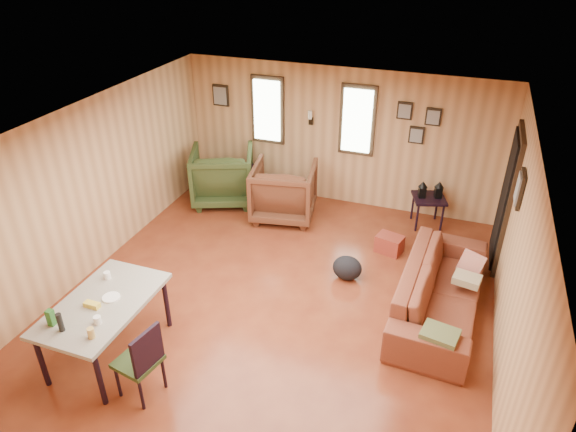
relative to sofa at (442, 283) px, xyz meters
name	(u,v)px	position (x,y,z in m)	size (l,w,h in m)	color
room	(297,212)	(-1.88, -0.16, 0.74)	(5.54, 6.04, 2.44)	brown
sofa	(442,283)	(0.00, 0.00, 0.00)	(2.39, 0.70, 0.93)	brown
recliner_brown	(284,189)	(-2.74, 1.67, 0.06)	(1.02, 0.95, 1.05)	#552C19
recliner_green	(223,173)	(-3.96, 1.86, 0.08)	(1.05, 0.99, 1.08)	#2F3C1B
end_table	(245,176)	(-3.70, 2.22, -0.11)	(0.56, 0.52, 0.64)	black
side_table	(430,196)	(-0.41, 2.20, 0.08)	(0.63, 0.63, 0.80)	black
cooler	(389,244)	(-0.84, 1.19, -0.33)	(0.44, 0.37, 0.28)	maroon
backpack	(347,268)	(-1.28, 0.30, -0.29)	(0.48, 0.40, 0.36)	black
sofa_pillows	(456,301)	(0.18, -0.36, 0.03)	(0.65, 1.70, 0.34)	#505831
dining_table	(102,308)	(-3.51, -2.06, 0.22)	(0.89, 1.48, 0.97)	gray
dining_chair	(142,359)	(-2.78, -2.43, 0.04)	(0.48, 0.48, 0.91)	#2F3C1B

